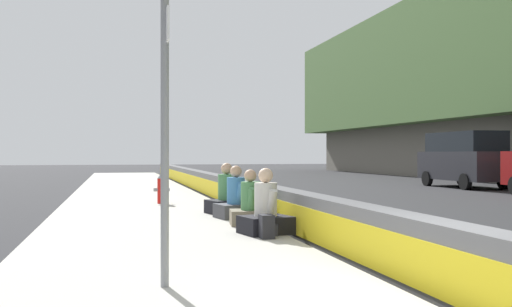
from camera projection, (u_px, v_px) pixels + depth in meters
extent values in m
cube|color=#545456|center=(469.00, 270.00, 5.82)|extent=(76.00, 0.44, 0.85)
cube|color=gold|center=(449.00, 276.00, 5.77)|extent=(74.48, 0.01, 0.54)
cylinder|color=gray|center=(165.00, 119.00, 6.36)|extent=(0.09, 0.09, 3.60)
cube|color=white|center=(167.00, 27.00, 6.37)|extent=(0.44, 0.02, 0.36)
cube|color=black|center=(168.00, 27.00, 6.37)|extent=(0.30, 0.01, 0.10)
cylinder|color=red|center=(162.00, 191.00, 16.96)|extent=(0.24, 0.24, 0.72)
cone|color=gray|center=(162.00, 176.00, 16.96)|extent=(0.26, 0.26, 0.16)
cylinder|color=gray|center=(168.00, 190.00, 17.00)|extent=(0.10, 0.12, 0.10)
cylinder|color=gray|center=(156.00, 190.00, 16.92)|extent=(0.10, 0.12, 0.10)
cube|color=black|center=(266.00, 225.00, 10.57)|extent=(0.88, 0.98, 0.32)
cylinder|color=beige|center=(266.00, 199.00, 10.57)|extent=(0.40, 0.40, 0.60)
sphere|color=beige|center=(266.00, 175.00, 10.57)|extent=(0.26, 0.26, 0.26)
cylinder|color=beige|center=(260.00, 202.00, 10.77)|extent=(0.33, 0.20, 0.52)
cylinder|color=beige|center=(271.00, 204.00, 10.37)|extent=(0.33, 0.20, 0.52)
cube|color=#706651|center=(250.00, 217.00, 11.88)|extent=(0.77, 0.87, 0.30)
cylinder|color=#4C8951|center=(250.00, 196.00, 11.88)|extent=(0.38, 0.38, 0.57)
sphere|color=tan|center=(250.00, 176.00, 11.88)|extent=(0.25, 0.25, 0.25)
cylinder|color=#4C8951|center=(249.00, 198.00, 12.09)|extent=(0.30, 0.17, 0.50)
cylinder|color=#4C8951|center=(251.00, 199.00, 11.68)|extent=(0.30, 0.17, 0.50)
cube|color=#424247|center=(236.00, 211.00, 13.16)|extent=(0.87, 0.96, 0.31)
cylinder|color=#427FB7|center=(236.00, 191.00, 13.16)|extent=(0.40, 0.40, 0.59)
sphere|color=tan|center=(236.00, 171.00, 13.16)|extent=(0.26, 0.26, 0.26)
cylinder|color=#427FB7|center=(232.00, 193.00, 13.36)|extent=(0.33, 0.20, 0.52)
cylinder|color=#427FB7|center=(240.00, 194.00, 12.96)|extent=(0.33, 0.20, 0.52)
cube|color=black|center=(227.00, 207.00, 14.15)|extent=(0.94, 1.03, 0.32)
cylinder|color=#4C8951|center=(227.00, 187.00, 14.15)|extent=(0.41, 0.41, 0.61)
sphere|color=tan|center=(227.00, 169.00, 14.15)|extent=(0.27, 0.27, 0.27)
cylinder|color=#4C8951|center=(223.00, 189.00, 14.35)|extent=(0.34, 0.22, 0.54)
cylinder|color=#4C8951|center=(231.00, 190.00, 13.95)|extent=(0.34, 0.22, 0.54)
cube|color=#232328|center=(267.00, 226.00, 10.00)|extent=(0.32, 0.22, 0.40)
cube|color=#232328|center=(274.00, 230.00, 10.03)|extent=(0.22, 0.06, 0.20)
cube|color=#28282D|center=(464.00, 166.00, 27.29)|extent=(5.13, 2.03, 1.30)
cube|color=black|center=(465.00, 142.00, 27.19)|extent=(4.12, 1.82, 0.90)
cylinder|color=black|center=(427.00, 179.00, 28.67)|extent=(0.72, 0.23, 0.72)
cylinder|color=black|center=(462.00, 178.00, 29.09)|extent=(0.72, 0.23, 0.72)
cylinder|color=black|center=(465.00, 182.00, 25.49)|extent=(0.72, 0.23, 0.72)
cylinder|color=black|center=(504.00, 181.00, 25.90)|extent=(0.72, 0.23, 0.72)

